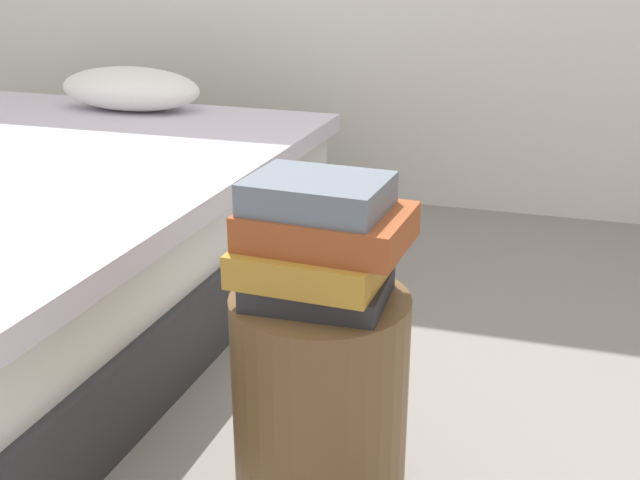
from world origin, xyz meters
name	(u,v)px	position (x,y,z in m)	size (l,w,h in m)	color
side_table	(320,406)	(0.00, 0.00, 0.23)	(0.33, 0.33, 0.45)	brown
book_charcoal	(321,289)	(0.00, -0.01, 0.47)	(0.24, 0.19, 0.04)	#28282D
book_ochre	(312,261)	(-0.01, -0.01, 0.52)	(0.25, 0.21, 0.06)	#B7842D
book_rust	(327,226)	(0.01, 0.01, 0.58)	(0.28, 0.21, 0.06)	#994723
book_slate	(318,194)	(-0.01, 0.01, 0.64)	(0.23, 0.18, 0.06)	slate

